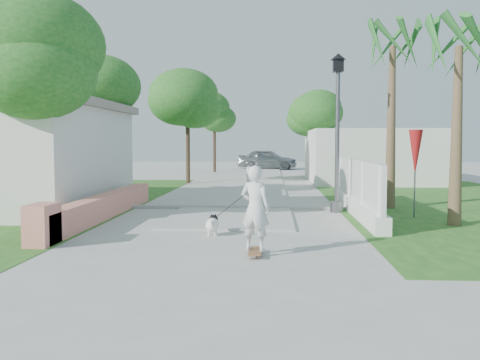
# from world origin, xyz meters

# --- Properties ---
(ground) EXTENTS (90.00, 90.00, 0.00)m
(ground) POSITION_xyz_m (0.00, 0.00, 0.00)
(ground) COLOR #B7B7B2
(ground) RESTS_ON ground
(path_strip) EXTENTS (3.20, 36.00, 0.06)m
(path_strip) POSITION_xyz_m (0.00, 20.00, 0.03)
(path_strip) COLOR #B7B7B2
(path_strip) RESTS_ON ground
(curb) EXTENTS (6.50, 0.25, 0.10)m
(curb) POSITION_xyz_m (0.00, 6.00, 0.05)
(curb) COLOR #999993
(curb) RESTS_ON ground
(grass_left) EXTENTS (8.00, 20.00, 0.01)m
(grass_left) POSITION_xyz_m (-7.00, 8.00, 0.01)
(grass_left) COLOR #24591C
(grass_left) RESTS_ON ground
(grass_right) EXTENTS (8.00, 20.00, 0.01)m
(grass_right) POSITION_xyz_m (7.00, 8.00, 0.01)
(grass_right) COLOR #24591C
(grass_right) RESTS_ON ground
(pink_wall) EXTENTS (0.45, 8.20, 0.80)m
(pink_wall) POSITION_xyz_m (-3.30, 3.55, 0.31)
(pink_wall) COLOR #E18773
(pink_wall) RESTS_ON ground
(lattice_fence) EXTENTS (0.35, 7.00, 1.50)m
(lattice_fence) POSITION_xyz_m (3.40, 5.00, 0.54)
(lattice_fence) COLOR white
(lattice_fence) RESTS_ON ground
(building_right) EXTENTS (6.00, 8.00, 2.60)m
(building_right) POSITION_xyz_m (6.00, 18.00, 1.30)
(building_right) COLOR silver
(building_right) RESTS_ON ground
(street_lamp) EXTENTS (0.44, 0.44, 4.44)m
(street_lamp) POSITION_xyz_m (2.90, 5.50, 2.43)
(street_lamp) COLOR #59595E
(street_lamp) RESTS_ON ground
(bollard) EXTENTS (0.14, 0.14, 1.09)m
(bollard) POSITION_xyz_m (0.20, 10.00, 0.58)
(bollard) COLOR white
(bollard) RESTS_ON ground
(patio_umbrella) EXTENTS (0.36, 0.36, 2.30)m
(patio_umbrella) POSITION_xyz_m (4.80, 4.50, 1.69)
(patio_umbrella) COLOR #59595E
(patio_umbrella) RESTS_ON ground
(tree_left_near) EXTENTS (3.60, 3.60, 5.28)m
(tree_left_near) POSITION_xyz_m (-4.48, 2.98, 3.82)
(tree_left_near) COLOR #4C3826
(tree_left_near) RESTS_ON ground
(tree_left_mid) EXTENTS (3.20, 3.20, 4.85)m
(tree_left_mid) POSITION_xyz_m (-5.48, 8.48, 3.50)
(tree_left_mid) COLOR #4C3826
(tree_left_mid) RESTS_ON ground
(tree_path_left) EXTENTS (3.40, 3.40, 5.23)m
(tree_path_left) POSITION_xyz_m (-2.98, 15.98, 3.82)
(tree_path_left) COLOR #4C3826
(tree_path_left) RESTS_ON ground
(tree_path_right) EXTENTS (3.00, 3.00, 4.79)m
(tree_path_right) POSITION_xyz_m (3.22, 19.98, 3.49)
(tree_path_right) COLOR #4C3826
(tree_path_right) RESTS_ON ground
(tree_path_far) EXTENTS (3.20, 3.20, 5.17)m
(tree_path_far) POSITION_xyz_m (-2.78, 25.98, 3.82)
(tree_path_far) COLOR #4C3826
(tree_path_far) RESTS_ON ground
(palm_far) EXTENTS (1.80, 1.80, 5.30)m
(palm_far) POSITION_xyz_m (4.60, 6.50, 4.48)
(palm_far) COLOR brown
(palm_far) RESTS_ON ground
(palm_near) EXTENTS (1.80, 1.80, 4.70)m
(palm_near) POSITION_xyz_m (5.40, 3.20, 3.95)
(palm_near) COLOR brown
(palm_near) RESTS_ON ground
(skateboarder) EXTENTS (1.29, 2.60, 1.58)m
(skateboarder) POSITION_xyz_m (0.32, 0.42, 0.71)
(skateboarder) COLOR brown
(skateboarder) RESTS_ON ground
(dog) EXTENTS (0.28, 0.64, 0.44)m
(dog) POSITION_xyz_m (-0.18, 1.53, 0.24)
(dog) COLOR white
(dog) RESTS_ON ground
(parked_car) EXTENTS (4.57, 2.43, 1.48)m
(parked_car) POSITION_xyz_m (0.71, 30.03, 0.74)
(parked_car) COLOR #B6B8BE
(parked_car) RESTS_ON ground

